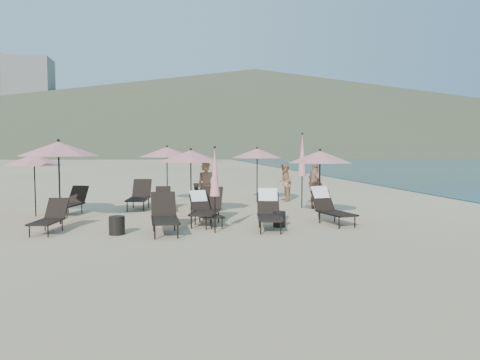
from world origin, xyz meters
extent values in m
plane|color=#D6BA8C|center=(0.00, 0.00, 0.00)|extent=(800.00, 800.00, 0.00)
cone|color=brown|center=(60.00, 300.00, 27.50)|extent=(690.00, 690.00, 55.00)
cone|color=brown|center=(190.00, 330.00, 16.00)|extent=(280.00, 280.00, 32.00)
cube|color=beige|center=(-70.00, 245.00, 24.00)|extent=(22.00, 18.00, 48.00)
cube|color=beige|center=(-45.00, 310.00, 19.00)|extent=(18.00, 16.00, 38.00)
cube|color=black|center=(-5.62, -0.20, 0.32)|extent=(0.74, 1.16, 0.05)
cube|color=black|center=(-5.49, 0.52, 0.58)|extent=(0.62, 0.50, 0.56)
cylinder|color=black|center=(-5.93, -0.60, 0.15)|extent=(0.03, 0.03, 0.31)
cylinder|color=black|center=(-5.77, 0.31, 0.15)|extent=(0.03, 0.03, 0.31)
cylinder|color=black|center=(-5.46, -0.68, 0.15)|extent=(0.03, 0.03, 0.31)
cylinder|color=black|center=(-5.30, 0.23, 0.15)|extent=(0.03, 0.03, 0.31)
cube|color=black|center=(-5.88, -0.11, 0.33)|extent=(0.24, 1.21, 0.04)
cube|color=black|center=(-5.34, -0.20, 0.33)|extent=(0.24, 1.21, 0.04)
cube|color=black|center=(-2.54, -0.85, 0.38)|extent=(0.73, 1.33, 0.05)
cube|color=black|center=(-2.57, 0.02, 0.70)|extent=(0.69, 0.52, 0.67)
cylinder|color=black|center=(-2.79, -1.40, 0.18)|extent=(0.04, 0.04, 0.37)
cylinder|color=black|center=(-2.84, -0.29, 0.18)|extent=(0.04, 0.04, 0.37)
cylinder|color=black|center=(-2.23, -1.38, 0.18)|extent=(0.04, 0.04, 0.37)
cylinder|color=black|center=(-2.28, -0.27, 0.18)|extent=(0.04, 0.04, 0.37)
cube|color=black|center=(-2.86, -0.81, 0.39)|extent=(0.11, 1.46, 0.04)
cube|color=black|center=(-2.21, -0.78, 0.39)|extent=(0.11, 1.46, 0.04)
cube|color=black|center=(-1.31, 0.23, 0.32)|extent=(0.82, 1.20, 0.05)
cube|color=black|center=(-1.50, 0.93, 0.59)|extent=(0.65, 0.54, 0.56)
cylinder|color=black|center=(-1.42, -0.27, 0.15)|extent=(0.03, 0.03, 0.31)
cylinder|color=black|center=(-1.66, 0.63, 0.15)|extent=(0.03, 0.03, 0.31)
cylinder|color=black|center=(-0.97, -0.15, 0.15)|extent=(0.03, 0.03, 0.31)
cylinder|color=black|center=(-1.20, 0.75, 0.15)|extent=(0.03, 0.03, 0.31)
cube|color=black|center=(-1.58, 0.20, 0.33)|extent=(0.35, 1.19, 0.04)
cube|color=black|center=(-1.06, 0.34, 0.33)|extent=(0.35, 1.19, 0.04)
cube|color=white|center=(-1.53, 1.06, 0.80)|extent=(0.54, 0.37, 0.34)
cube|color=black|center=(-1.38, 0.42, 0.39)|extent=(1.03, 1.46, 0.06)
cube|color=black|center=(-1.13, 1.28, 0.71)|extent=(0.80, 0.67, 0.68)
cylinder|color=black|center=(-1.81, -0.02, 0.19)|extent=(0.04, 0.04, 0.37)
cylinder|color=black|center=(-1.49, 1.07, 0.19)|extent=(0.04, 0.04, 0.37)
cylinder|color=black|center=(-1.26, -0.18, 0.19)|extent=(0.04, 0.04, 0.37)
cylinder|color=black|center=(-0.94, 0.90, 0.19)|extent=(0.04, 0.04, 0.37)
cube|color=black|center=(-1.68, 0.57, 0.40)|extent=(0.47, 1.44, 0.04)
cube|color=black|center=(-1.05, 0.38, 0.40)|extent=(0.47, 1.44, 0.04)
cube|color=black|center=(0.26, -0.72, 0.35)|extent=(0.82, 1.30, 0.05)
cube|color=black|center=(0.40, 0.08, 0.65)|extent=(0.70, 0.56, 0.63)
cylinder|color=black|center=(-0.08, -1.18, 0.17)|extent=(0.04, 0.04, 0.34)
cylinder|color=black|center=(0.10, -0.15, 0.17)|extent=(0.04, 0.04, 0.34)
cylinder|color=black|center=(0.44, -1.27, 0.17)|extent=(0.04, 0.04, 0.34)
cylinder|color=black|center=(0.62, -0.24, 0.17)|extent=(0.04, 0.04, 0.34)
cube|color=black|center=(-0.03, -0.62, 0.36)|extent=(0.27, 1.35, 0.04)
cube|color=black|center=(0.57, -0.73, 0.36)|extent=(0.27, 1.35, 0.04)
cube|color=white|center=(0.43, 0.22, 0.89)|extent=(0.59, 0.37, 0.38)
cube|color=black|center=(2.40, -0.19, 0.35)|extent=(0.86, 1.31, 0.05)
cube|color=black|center=(2.23, 0.61, 0.65)|extent=(0.70, 0.57, 0.62)
cylinder|color=black|center=(2.24, -0.73, 0.17)|extent=(0.04, 0.04, 0.34)
cylinder|color=black|center=(2.03, 0.28, 0.17)|extent=(0.04, 0.04, 0.34)
cylinder|color=black|center=(2.75, -0.63, 0.17)|extent=(0.04, 0.04, 0.34)
cylinder|color=black|center=(2.54, 0.39, 0.17)|extent=(0.04, 0.04, 0.34)
cube|color=black|center=(2.09, -0.20, 0.36)|extent=(0.32, 1.34, 0.04)
cube|color=black|center=(2.68, -0.08, 0.36)|extent=(0.32, 1.34, 0.04)
cube|color=white|center=(2.20, 0.75, 0.88)|extent=(0.59, 0.39, 0.37)
cube|color=black|center=(-5.74, 3.23, 0.34)|extent=(0.93, 1.29, 0.05)
cube|color=black|center=(-5.50, 3.97, 0.63)|extent=(0.71, 0.60, 0.60)
cylinder|color=black|center=(-6.13, 2.84, 0.17)|extent=(0.03, 0.03, 0.33)
cylinder|color=black|center=(-5.83, 3.79, 0.17)|extent=(0.03, 0.03, 0.33)
cylinder|color=black|center=(-5.65, 2.69, 0.17)|extent=(0.03, 0.03, 0.33)
cylinder|color=black|center=(-5.35, 3.64, 0.17)|extent=(0.03, 0.03, 0.33)
cube|color=black|center=(-6.01, 3.36, 0.35)|extent=(0.44, 1.26, 0.04)
cube|color=black|center=(-5.45, 3.18, 0.35)|extent=(0.44, 1.26, 0.04)
cube|color=black|center=(-3.48, 4.28, 0.39)|extent=(0.84, 1.40, 0.06)
cube|color=black|center=(-3.37, 5.17, 0.71)|extent=(0.74, 0.58, 0.68)
cylinder|color=black|center=(-3.83, 3.77, 0.19)|extent=(0.04, 0.04, 0.38)
cylinder|color=black|center=(-3.70, 4.90, 0.19)|extent=(0.04, 0.04, 0.38)
cylinder|color=black|center=(-3.26, 3.70, 0.19)|extent=(0.04, 0.04, 0.38)
cylinder|color=black|center=(-3.13, 4.83, 0.19)|extent=(0.04, 0.04, 0.38)
cube|color=black|center=(-3.80, 4.38, 0.40)|extent=(0.22, 1.49, 0.04)
cube|color=black|center=(-3.15, 4.30, 0.40)|extent=(0.22, 1.49, 0.04)
cube|color=black|center=(-2.59, 3.53, 0.31)|extent=(0.57, 1.07, 0.04)
cube|color=black|center=(-2.58, 4.24, 0.57)|extent=(0.56, 0.41, 0.55)
cylinder|color=black|center=(-2.83, 3.09, 0.15)|extent=(0.03, 0.03, 0.30)
cylinder|color=black|center=(-2.81, 4.00, 0.15)|extent=(0.03, 0.03, 0.30)
cylinder|color=black|center=(-2.37, 3.08, 0.15)|extent=(0.03, 0.03, 0.30)
cylinder|color=black|center=(-2.35, 3.99, 0.15)|extent=(0.03, 0.03, 0.30)
cube|color=black|center=(-2.86, 3.58, 0.32)|extent=(0.06, 1.20, 0.04)
cube|color=black|center=(-2.33, 3.57, 0.32)|extent=(0.06, 1.20, 0.04)
cube|color=black|center=(-0.97, 3.81, 0.34)|extent=(0.79, 1.24, 0.05)
cube|color=black|center=(-1.11, 4.57, 0.62)|extent=(0.66, 0.54, 0.59)
cylinder|color=black|center=(-1.13, 3.29, 0.16)|extent=(0.03, 0.03, 0.33)
cylinder|color=black|center=(-1.31, 4.27, 0.16)|extent=(0.03, 0.03, 0.33)
cylinder|color=black|center=(-0.64, 3.39, 0.16)|extent=(0.03, 0.03, 0.33)
cylinder|color=black|center=(-0.82, 4.36, 0.16)|extent=(0.03, 0.03, 0.33)
cube|color=black|center=(-1.26, 3.81, 0.35)|extent=(0.27, 1.28, 0.04)
cube|color=black|center=(-0.70, 3.91, 0.35)|extent=(0.27, 1.28, 0.04)
cylinder|color=black|center=(-5.60, 1.44, 1.17)|extent=(0.05, 0.05, 2.34)
cone|color=tan|center=(-5.60, 1.44, 2.23)|extent=(2.34, 2.34, 0.42)
sphere|color=black|center=(-5.60, 1.44, 2.47)|extent=(0.09, 0.09, 0.09)
cylinder|color=black|center=(-1.69, 2.15, 1.04)|extent=(0.04, 0.04, 2.09)
cone|color=tan|center=(-1.69, 2.15, 1.99)|extent=(2.09, 2.09, 0.38)
sphere|color=black|center=(-1.69, 2.15, 2.21)|extent=(0.08, 0.08, 0.08)
cylinder|color=black|center=(2.28, 1.04, 1.04)|extent=(0.04, 0.04, 2.07)
cone|color=tan|center=(2.28, 1.04, 1.97)|extent=(2.07, 2.07, 0.38)
sphere|color=black|center=(2.28, 1.04, 2.19)|extent=(0.08, 0.08, 0.08)
cylinder|color=black|center=(-2.41, 6.00, 1.09)|extent=(0.05, 0.05, 2.19)
cone|color=tan|center=(-2.41, 6.00, 2.08)|extent=(2.19, 2.19, 0.40)
sphere|color=black|center=(-2.41, 6.00, 2.31)|extent=(0.08, 0.08, 0.08)
cylinder|color=black|center=(1.27, 5.93, 1.07)|extent=(0.04, 0.04, 2.13)
cone|color=tan|center=(1.27, 5.93, 2.03)|extent=(2.13, 2.13, 0.39)
sphere|color=black|center=(1.27, 5.93, 2.25)|extent=(0.08, 0.08, 0.08)
cylinder|color=black|center=(-6.73, 3.17, 0.98)|extent=(0.04, 0.04, 1.96)
cone|color=tan|center=(-6.73, 3.17, 1.86)|extent=(1.96, 1.96, 0.35)
sphere|color=black|center=(-6.73, 3.17, 2.07)|extent=(0.07, 0.07, 0.07)
cylinder|color=black|center=(-1.23, -0.77, 0.49)|extent=(0.04, 0.04, 0.99)
cone|color=tan|center=(-1.23, -0.77, 1.62)|extent=(0.27, 0.27, 1.26)
sphere|color=black|center=(-1.23, -0.77, 2.27)|extent=(0.06, 0.06, 0.06)
cylinder|color=black|center=(2.56, 3.84, 0.60)|extent=(0.04, 0.04, 1.21)
cone|color=tan|center=(2.56, 3.84, 1.98)|extent=(0.33, 0.33, 1.54)
sphere|color=black|center=(2.56, 3.84, 2.78)|extent=(0.08, 0.08, 0.08)
cylinder|color=black|center=(-3.78, -0.58, 0.24)|extent=(0.41, 0.41, 0.48)
cylinder|color=black|center=(0.69, -0.12, 0.22)|extent=(0.36, 0.36, 0.45)
imported|color=#A17A57|center=(-1.12, 2.73, 0.90)|extent=(0.71, 0.53, 1.79)
imported|color=tan|center=(2.48, 6.02, 0.80)|extent=(0.61, 0.78, 1.60)
imported|color=tan|center=(2.93, 3.38, 0.90)|extent=(0.53, 1.09, 1.79)
camera|label=1|loc=(-2.58, -12.99, 2.27)|focal=35.00mm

